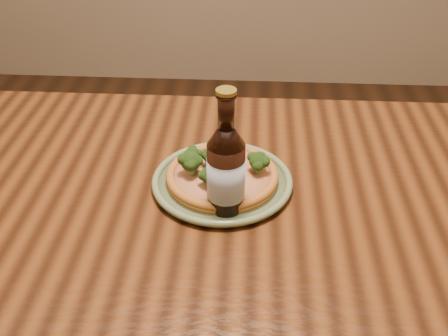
# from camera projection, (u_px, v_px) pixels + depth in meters

# --- Properties ---
(table) EXTENTS (1.60, 0.90, 0.75)m
(table) POSITION_uv_depth(u_px,v_px,m) (177.00, 241.00, 1.04)
(table) COLOR #4D2810
(table) RESTS_ON ground
(plate) EXTENTS (0.28, 0.28, 0.02)m
(plate) POSITION_uv_depth(u_px,v_px,m) (222.00, 181.00, 1.03)
(plate) COLOR #647450
(plate) RESTS_ON table
(pizza) EXTENTS (0.22, 0.22, 0.07)m
(pizza) POSITION_uv_depth(u_px,v_px,m) (222.00, 173.00, 1.02)
(pizza) COLOR #A26324
(pizza) RESTS_ON plate
(beer_bottle) EXTENTS (0.07, 0.07, 0.25)m
(beer_bottle) POSITION_uv_depth(u_px,v_px,m) (226.00, 171.00, 0.92)
(beer_bottle) COLOR black
(beer_bottle) RESTS_ON table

